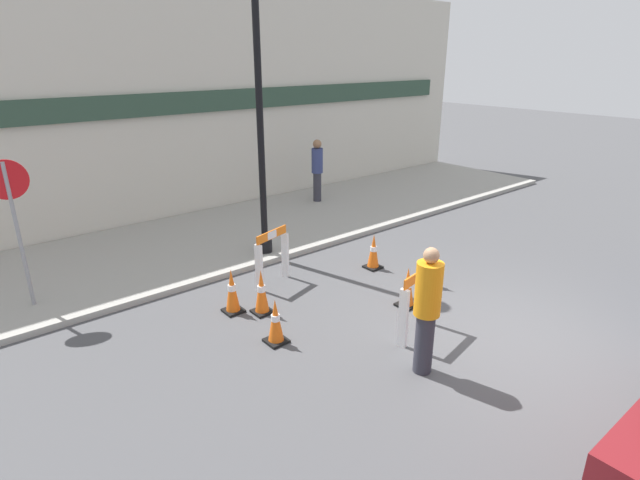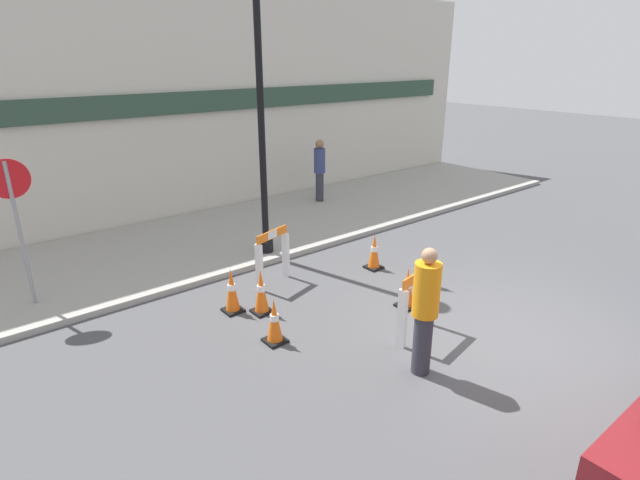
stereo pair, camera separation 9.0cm
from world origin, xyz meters
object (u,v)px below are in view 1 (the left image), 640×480
streetlamp_post (258,76)px  person_pedestrian (317,168)px  person_worker (427,307)px  stop_sign (13,211)px

streetlamp_post → person_pedestrian: size_ratio=3.19×
person_worker → streetlamp_post: bearing=2.8°
stop_sign → person_worker: bearing=132.6°
person_worker → person_pedestrian: bearing=-18.7°
person_pedestrian → streetlamp_post: bearing=4.9°
person_pedestrian → person_worker: bearing=30.9°
stop_sign → person_worker: size_ratio=1.36×
streetlamp_post → person_pedestrian: streetlamp_post is taller
person_worker → person_pedestrian: (3.79, 6.79, 0.09)m
streetlamp_post → stop_sign: 4.55m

